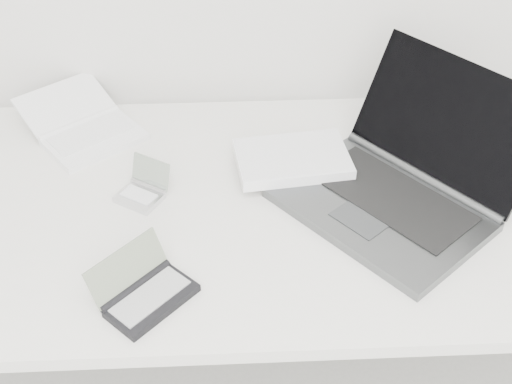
{
  "coord_description": "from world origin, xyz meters",
  "views": [
    {
      "loc": [
        -0.08,
        0.39,
        1.73
      ],
      "look_at": [
        -0.03,
        1.51,
        0.79
      ],
      "focal_mm": 50.0,
      "sensor_mm": 36.0,
      "label": 1
    }
  ],
  "objects_px": {
    "desk": "(269,217)",
    "laptop_large": "(377,178)",
    "netbook_open_white": "(86,129)",
    "palmtop_charcoal": "(145,292)"
  },
  "relations": [
    {
      "from": "desk",
      "to": "palmtop_charcoal",
      "type": "relative_size",
      "value": 7.73
    },
    {
      "from": "laptop_large",
      "to": "palmtop_charcoal",
      "type": "xyz_separation_m",
      "value": [
        -0.48,
        -0.28,
        -0.03
      ]
    },
    {
      "from": "desk",
      "to": "laptop_large",
      "type": "height_order",
      "value": "laptop_large"
    },
    {
      "from": "laptop_large",
      "to": "netbook_open_white",
      "type": "distance_m",
      "value": 0.71
    },
    {
      "from": "laptop_large",
      "to": "netbook_open_white",
      "type": "relative_size",
      "value": 1.83
    },
    {
      "from": "desk",
      "to": "palmtop_charcoal",
      "type": "height_order",
      "value": "palmtop_charcoal"
    },
    {
      "from": "palmtop_charcoal",
      "to": "desk",
      "type": "bearing_deg",
      "value": 1.87
    },
    {
      "from": "desk",
      "to": "laptop_large",
      "type": "xyz_separation_m",
      "value": [
        0.23,
        0.01,
        0.09
      ]
    },
    {
      "from": "desk",
      "to": "palmtop_charcoal",
      "type": "bearing_deg",
      "value": -132.53
    },
    {
      "from": "laptop_large",
      "to": "netbook_open_white",
      "type": "height_order",
      "value": "laptop_large"
    }
  ]
}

